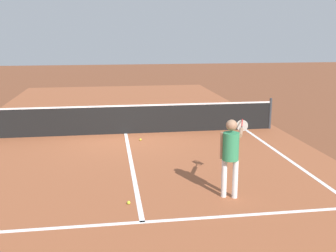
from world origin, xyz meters
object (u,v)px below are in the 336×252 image
at_px(net, 125,119).
at_px(tennis_ball_near_net, 140,140).
at_px(tennis_ball_mid_court, 129,203).
at_px(player_near, 231,150).

relative_size(net, tennis_ball_near_net, 152.62).
bearing_deg(tennis_ball_near_net, net, 113.62).
bearing_deg(tennis_ball_mid_court, tennis_ball_near_net, 82.52).
bearing_deg(tennis_ball_mid_court, net, 87.97).
xyz_separation_m(player_near, tennis_ball_near_net, (-1.43, 4.59, -0.96)).
distance_m(player_near, tennis_ball_mid_court, 2.26).
xyz_separation_m(net, player_near, (1.84, -5.54, 0.50)).
bearing_deg(tennis_ball_near_net, player_near, -72.69).
distance_m(net, player_near, 5.86).
distance_m(net, tennis_ball_near_net, 1.13).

